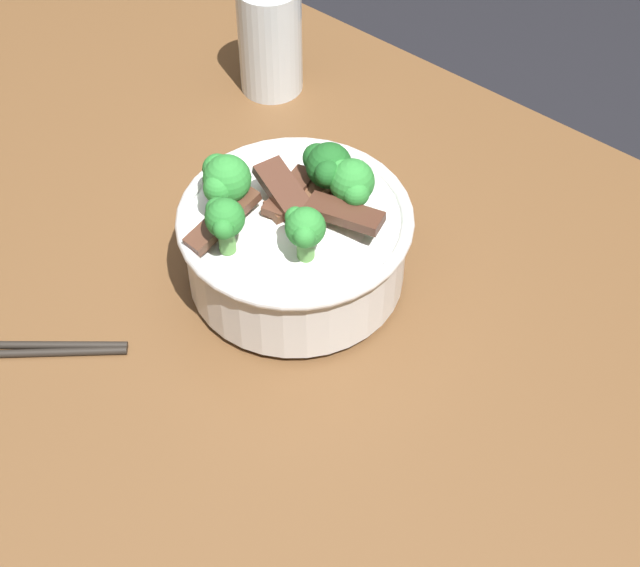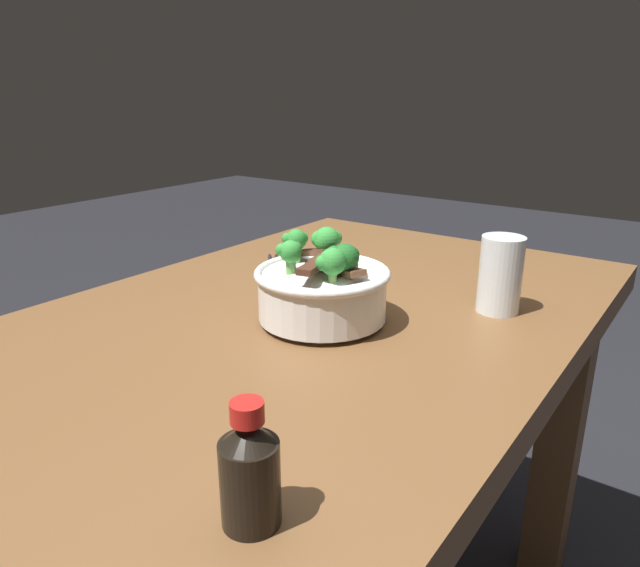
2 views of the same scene
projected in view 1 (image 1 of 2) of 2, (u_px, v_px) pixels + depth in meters
The scene contains 3 objects.
dining_table at pixel (246, 380), 1.07m from camera, with size 1.19×0.79×0.78m.
rice_bowl at pixel (295, 235), 0.92m from camera, with size 0.21×0.21×0.14m.
drinking_glass at pixel (270, 45), 1.12m from camera, with size 0.07×0.07×0.13m.
Camera 1 is at (-0.46, 0.44, 1.50)m, focal length 57.98 mm.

